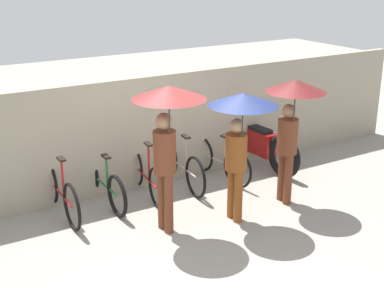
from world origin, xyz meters
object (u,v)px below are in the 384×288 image
Objects in this scene: parked_bicycle_4 at (218,159)px; pedestrian_center at (240,122)px; parked_bicycle_0 at (60,192)px; parked_bicycle_3 at (181,165)px; pedestrian_leading at (167,119)px; pedestrian_trailing at (292,110)px; parked_bicycle_2 at (145,175)px; motorcycle at (258,144)px; parked_bicycle_1 at (103,183)px.

parked_bicycle_4 is 0.84× the size of pedestrian_center.
parked_bicycle_0 reaches higher than parked_bicycle_4.
parked_bicycle_0 is 1.00× the size of parked_bicycle_3.
pedestrian_leading reaches higher than pedestrian_trailing.
pedestrian_leading reaches higher than parked_bicycle_0.
parked_bicycle_4 is (2.85, -0.03, -0.02)m from parked_bicycle_0.
pedestrian_trailing is at bearing -173.06° from parked_bicycle_4.
pedestrian_center reaches higher than parked_bicycle_2.
pedestrian_center is 0.98× the size of pedestrian_trailing.
parked_bicycle_3 reaches higher than parked_bicycle_4.
parked_bicycle_0 is at bearing -16.84° from pedestrian_trailing.
parked_bicycle_0 is 3.87m from motorcycle.
pedestrian_trailing is (1.08, -1.52, 1.18)m from parked_bicycle_3.
parked_bicycle_4 is at bearing -89.68° from parked_bicycle_0.
pedestrian_center is at bearing -147.32° from parked_bicycle_2.
pedestrian_leading reaches higher than pedestrian_center.
pedestrian_center is (0.75, -1.56, 1.19)m from parked_bicycle_2.
parked_bicycle_2 reaches higher than parked_bicycle_4.
parked_bicycle_2 is at bearing -105.07° from pedestrian_leading.
pedestrian_leading is (0.43, -1.41, 1.34)m from parked_bicycle_1.
parked_bicycle_1 is 1.06× the size of parked_bicycle_4.
pedestrian_center is at bearing -173.80° from parked_bicycle_3.
parked_bicycle_1 is (0.71, 0.07, -0.03)m from parked_bicycle_0.
parked_bicycle_1 is 1.43m from parked_bicycle_3.
parked_bicycle_1 is at bearing -23.95° from pedestrian_trailing.
pedestrian_center is (1.04, -0.24, -0.14)m from pedestrian_leading.
parked_bicycle_3 is 1.73m from motorcycle.
pedestrian_leading is (-0.29, -1.32, 1.33)m from parked_bicycle_2.
parked_bicycle_0 is 1.07× the size of parked_bicycle_4.
parked_bicycle_1 is at bearing -83.17° from parked_bicycle_0.
parked_bicycle_4 is 0.77× the size of pedestrian_leading.
parked_bicycle_1 is 0.99× the size of parked_bicycle_3.
motorcycle is at bearing -154.58° from pedestrian_leading.
parked_bicycle_2 reaches higher than parked_bicycle_0.
parked_bicycle_3 is (2.14, 0.05, -0.01)m from parked_bicycle_0.
parked_bicycle_3 reaches higher than motorcycle.
pedestrian_leading is 0.99× the size of motorcycle.
pedestrian_trailing is (1.79, -1.46, 1.19)m from parked_bicycle_2.
parked_bicycle_4 is at bearing -93.15° from parked_bicycle_1.
pedestrian_trailing is (3.22, -1.47, 1.18)m from parked_bicycle_0.
pedestrian_center is at bearing 164.47° from pedestrian_leading.
pedestrian_leading is at bearing 174.68° from parked_bicycle_2.
pedestrian_trailing reaches higher than parked_bicycle_4.
parked_bicycle_2 is 1.89m from pedestrian_leading.
parked_bicycle_4 is 0.82× the size of pedestrian_trailing.
pedestrian_trailing reaches higher than parked_bicycle_3.
pedestrian_center is at bearing 132.77° from motorcycle.
pedestrian_trailing is at bearing -139.69° from parked_bicycle_3.
motorcycle is at bearing -89.51° from parked_bicycle_1.
pedestrian_trailing reaches higher than motorcycle.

